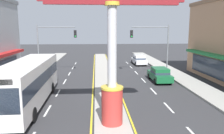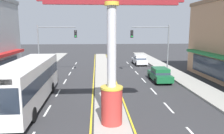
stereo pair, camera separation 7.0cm
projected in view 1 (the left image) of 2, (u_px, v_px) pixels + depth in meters
median_strip at (105, 80)px, 24.57m from camera, size 2.12×52.00×0.14m
sidewalk_left at (15, 86)px, 21.96m from camera, size 2.60×60.00×0.18m
sidewalk_right at (191, 83)px, 23.23m from camera, size 2.60×60.00×0.18m
lane_markings at (105, 84)px, 23.25m from camera, size 8.86×52.00×0.01m
district_sign at (112, 52)px, 12.47m from camera, size 7.96×1.31×8.32m
traffic_light_left_side at (52, 41)px, 27.43m from camera, size 4.86×0.46×6.20m
traffic_light_right_side at (154, 41)px, 27.44m from camera, size 4.86×0.46×6.20m
sedan_near_right_lane at (160, 74)px, 24.22m from camera, size 1.84×4.30×1.53m
bus_far_right_lane at (28, 80)px, 16.60m from camera, size 2.70×11.24×3.26m
sedan_mid_left_lane at (139, 60)px, 35.82m from camera, size 1.96×4.36×1.53m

